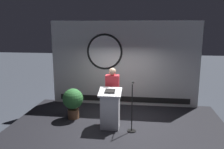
# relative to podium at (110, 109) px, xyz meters

# --- Properties ---
(ground_plane) EXTENTS (40.00, 40.00, 0.00)m
(ground_plane) POSITION_rel_podium_xyz_m (0.20, 0.30, -0.86)
(ground_plane) COLOR #383D47
(stage_platform) EXTENTS (6.40, 4.00, 0.30)m
(stage_platform) POSITION_rel_podium_xyz_m (0.20, 0.30, -0.71)
(stage_platform) COLOR black
(stage_platform) RESTS_ON ground
(banner_display) EXTENTS (5.38, 0.12, 3.09)m
(banner_display) POSITION_rel_podium_xyz_m (0.18, 2.14, 0.98)
(banner_display) COLOR silver
(banner_display) RESTS_ON stage_platform
(podium) EXTENTS (0.64, 0.49, 1.17)m
(podium) POSITION_rel_podium_xyz_m (0.00, 0.00, 0.00)
(podium) COLOR silver
(podium) RESTS_ON stage_platform
(speaker_person) EXTENTS (0.40, 0.26, 1.69)m
(speaker_person) POSITION_rel_podium_xyz_m (0.00, 0.48, 0.30)
(speaker_person) COLOR black
(speaker_person) RESTS_ON stage_platform
(microphone_stand) EXTENTS (0.24, 0.58, 1.36)m
(microphone_stand) POSITION_rel_podium_xyz_m (0.63, -0.09, -0.09)
(microphone_stand) COLOR black
(microphone_stand) RESTS_ON stage_platform
(potted_plant) EXTENTS (0.65, 0.65, 0.97)m
(potted_plant) POSITION_rel_podium_xyz_m (-1.27, 0.57, 0.02)
(potted_plant) COLOR brown
(potted_plant) RESTS_ON stage_platform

